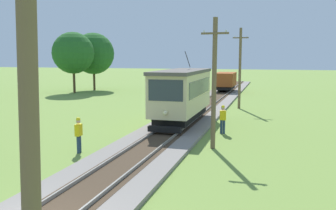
{
  "coord_description": "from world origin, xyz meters",
  "views": [
    {
      "loc": [
        5.93,
        -7.65,
        4.72
      ],
      "look_at": [
        -0.62,
        14.85,
        1.55
      ],
      "focal_mm": 38.26,
      "sensor_mm": 36.0,
      "label": 1
    }
  ],
  "objects": [
    {
      "name": "second_worker",
      "position": [
        3.12,
        14.08,
        0.98
      ],
      "size": [
        0.42,
        0.31,
        1.78
      ],
      "rotation": [
        0.0,
        0.0,
        -1.38
      ],
      "color": "navy",
      "rests_on": "ground"
    },
    {
      "name": "gravel_pile",
      "position": [
        -5.29,
        37.41,
        0.45
      ],
      "size": [
        2.5,
        2.5,
        0.91
      ],
      "primitive_type": "cone",
      "color": "gray",
      "rests_on": "ground"
    },
    {
      "name": "tree_right_near",
      "position": [
        -19.03,
        33.97,
        5.21
      ],
      "size": [
        5.41,
        5.41,
        7.92
      ],
      "color": "#4C3823",
      "rests_on": "ground"
    },
    {
      "name": "track_worker",
      "position": [
        -3.1,
        7.67,
        0.98
      ],
      "size": [
        0.26,
        0.39,
        1.78
      ],
      "rotation": [
        0.0,
        0.0,
        0.04
      ],
      "color": "navy",
      "rests_on": "ground"
    },
    {
      "name": "utility_pole_near_tram",
      "position": [
        3.1,
        10.48,
        3.44
      ],
      "size": [
        1.4,
        0.45,
        6.69
      ],
      "color": "brown",
      "rests_on": "ground"
    },
    {
      "name": "red_tram",
      "position": [
        0.0,
        16.21,
        2.19
      ],
      "size": [
        2.6,
        8.54,
        4.79
      ],
      "color": "beige",
      "rests_on": "rail_right"
    },
    {
      "name": "tree_left_near",
      "position": [
        -18.38,
        38.28,
        5.16
      ],
      "size": [
        5.82,
        5.82,
        8.08
      ],
      "color": "#4C3823",
      "rests_on": "ground"
    },
    {
      "name": "utility_pole_mid",
      "position": [
        3.1,
        25.36,
        3.74
      ],
      "size": [
        1.4,
        0.39,
        7.28
      ],
      "color": "brown",
      "rests_on": "ground"
    },
    {
      "name": "freight_car",
      "position": [
        0.0,
        40.01,
        1.56
      ],
      "size": [
        2.4,
        5.2,
        2.31
      ],
      "color": "#93471E",
      "rests_on": "rail_right"
    },
    {
      "name": "utility_pole_foreground",
      "position": [
        3.1,
        -4.0,
        3.93
      ],
      "size": [
        1.4,
        0.54,
        7.66
      ],
      "color": "brown",
      "rests_on": "ground"
    }
  ]
}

